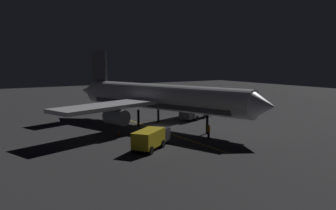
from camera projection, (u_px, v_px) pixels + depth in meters
name	position (u px, v px, depth m)	size (l,w,h in m)	color
ground_plane	(161.00, 127.00, 52.44)	(180.00, 180.00, 0.20)	#323233
apron_guide_stripe	(166.00, 132.00, 48.19)	(0.24, 25.95, 0.01)	gold
airliner	(158.00, 98.00, 52.25)	(33.91, 36.05, 11.66)	white
baggage_truck	(151.00, 138.00, 39.07)	(6.39, 5.38, 2.25)	gold
catering_truck	(194.00, 113.00, 58.37)	(6.16, 4.29, 2.31)	silver
ground_crew_worker	(209.00, 131.00, 44.54)	(0.40, 0.40, 1.74)	black
traffic_cone_near_left	(119.00, 133.00, 46.47)	(0.50, 0.50, 0.55)	#EA590F
traffic_cone_near_right	(149.00, 144.00, 40.37)	(0.50, 0.50, 0.55)	#EA590F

